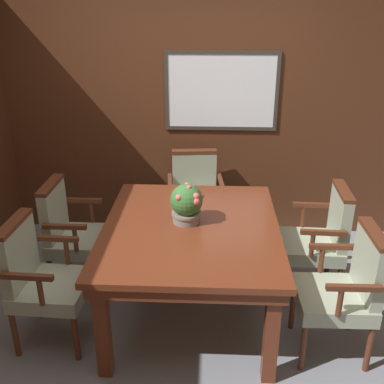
{
  "coord_description": "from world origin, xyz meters",
  "views": [
    {
      "loc": [
        0.23,
        -2.64,
        2.3
      ],
      "look_at": [
        0.09,
        0.41,
        0.98
      ],
      "focal_mm": 42.0,
      "sensor_mm": 36.0,
      "label": 1
    }
  ],
  "objects_px": {
    "chair_left_far": "(72,231)",
    "chair_right_far": "(320,236)",
    "dining_table": "(191,237)",
    "chair_right_near": "(346,287)",
    "potted_plant": "(187,203)",
    "chair_left_near": "(40,277)",
    "chair_head_far": "(195,195)"
  },
  "relations": [
    {
      "from": "chair_left_far",
      "to": "chair_right_far",
      "type": "relative_size",
      "value": 1.0
    },
    {
      "from": "dining_table",
      "to": "chair_right_near",
      "type": "distance_m",
      "value": 1.12
    },
    {
      "from": "chair_left_far",
      "to": "chair_right_far",
      "type": "distance_m",
      "value": 2.05
    },
    {
      "from": "chair_right_far",
      "to": "potted_plant",
      "type": "bearing_deg",
      "value": -72.86
    },
    {
      "from": "chair_right_far",
      "to": "chair_left_far",
      "type": "bearing_deg",
      "value": -87.9
    },
    {
      "from": "dining_table",
      "to": "chair_right_near",
      "type": "xyz_separation_m",
      "value": [
        1.05,
        -0.35,
        -0.16
      ]
    },
    {
      "from": "potted_plant",
      "to": "chair_right_far",
      "type": "bearing_deg",
      "value": 14.89
    },
    {
      "from": "chair_left_near",
      "to": "chair_head_far",
      "type": "height_order",
      "value": "same"
    },
    {
      "from": "chair_left_far",
      "to": "chair_right_far",
      "type": "xyz_separation_m",
      "value": [
        2.05,
        -0.01,
        0.0
      ]
    },
    {
      "from": "chair_left_far",
      "to": "potted_plant",
      "type": "distance_m",
      "value": 1.1
    },
    {
      "from": "dining_table",
      "to": "chair_left_near",
      "type": "height_order",
      "value": "chair_left_near"
    },
    {
      "from": "chair_right_near",
      "to": "potted_plant",
      "type": "distance_m",
      "value": 1.23
    },
    {
      "from": "chair_left_far",
      "to": "chair_head_far",
      "type": "relative_size",
      "value": 1.0
    },
    {
      "from": "chair_right_near",
      "to": "potted_plant",
      "type": "height_order",
      "value": "potted_plant"
    },
    {
      "from": "chair_left_near",
      "to": "potted_plant",
      "type": "height_order",
      "value": "potted_plant"
    },
    {
      "from": "chair_head_far",
      "to": "potted_plant",
      "type": "bearing_deg",
      "value": -96.61
    },
    {
      "from": "dining_table",
      "to": "potted_plant",
      "type": "distance_m",
      "value": 0.25
    },
    {
      "from": "chair_head_far",
      "to": "potted_plant",
      "type": "distance_m",
      "value": 1.14
    },
    {
      "from": "chair_left_far",
      "to": "chair_right_far",
      "type": "bearing_deg",
      "value": -89.68
    },
    {
      "from": "chair_left_near",
      "to": "potted_plant",
      "type": "bearing_deg",
      "value": -66.57
    },
    {
      "from": "dining_table",
      "to": "potted_plant",
      "type": "height_order",
      "value": "potted_plant"
    },
    {
      "from": "chair_right_far",
      "to": "chair_head_far",
      "type": "relative_size",
      "value": 1.0
    },
    {
      "from": "chair_left_far",
      "to": "potted_plant",
      "type": "relative_size",
      "value": 3.12
    },
    {
      "from": "chair_right_near",
      "to": "potted_plant",
      "type": "bearing_deg",
      "value": -111.33
    },
    {
      "from": "chair_right_near",
      "to": "chair_head_far",
      "type": "height_order",
      "value": "same"
    },
    {
      "from": "chair_right_near",
      "to": "chair_left_far",
      "type": "relative_size",
      "value": 1.0
    },
    {
      "from": "dining_table",
      "to": "chair_left_far",
      "type": "relative_size",
      "value": 1.61
    },
    {
      "from": "chair_right_near",
      "to": "chair_right_far",
      "type": "height_order",
      "value": "same"
    },
    {
      "from": "chair_right_far",
      "to": "chair_head_far",
      "type": "height_order",
      "value": "same"
    },
    {
      "from": "chair_right_far",
      "to": "chair_right_near",
      "type": "bearing_deg",
      "value": 3.75
    },
    {
      "from": "chair_left_far",
      "to": "potted_plant",
      "type": "height_order",
      "value": "potted_plant"
    },
    {
      "from": "chair_right_far",
      "to": "chair_head_far",
      "type": "distance_m",
      "value": 1.31
    }
  ]
}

